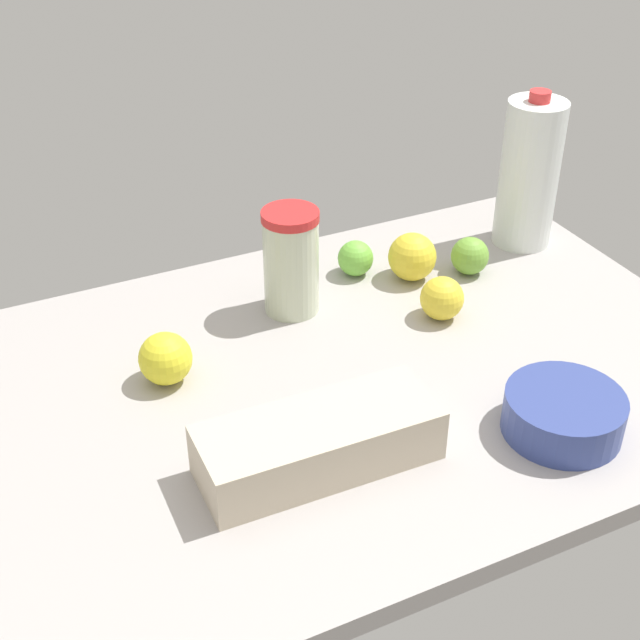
{
  "coord_description": "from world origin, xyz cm",
  "views": [
    {
      "loc": [
        -42.86,
        -89.6,
        78.81
      ],
      "look_at": [
        0.0,
        0.0,
        13.0
      ],
      "focal_mm": 50.0,
      "sensor_mm": 36.0,
      "label": 1
    }
  ],
  "objects_px": {
    "egg_carton": "(319,442)",
    "milk_jug": "(529,174)",
    "lemon_loose": "(412,257)",
    "lemon_far_back": "(165,359)",
    "lime_beside_bowl": "(470,256)",
    "tumbler_cup": "(291,261)",
    "lemon_by_jug": "(442,298)",
    "mixing_bowl": "(563,414)",
    "lime_near_front": "(356,258)"
  },
  "relations": [
    {
      "from": "lime_near_front",
      "to": "tumbler_cup",
      "type": "bearing_deg",
      "value": -159.3
    },
    {
      "from": "egg_carton",
      "to": "mixing_bowl",
      "type": "distance_m",
      "value": 0.32
    },
    {
      "from": "lemon_by_jug",
      "to": "tumbler_cup",
      "type": "bearing_deg",
      "value": 148.46
    },
    {
      "from": "milk_jug",
      "to": "egg_carton",
      "type": "bearing_deg",
      "value": -147.24
    },
    {
      "from": "egg_carton",
      "to": "mixing_bowl",
      "type": "xyz_separation_m",
      "value": [
        0.31,
        -0.08,
        -0.01
      ]
    },
    {
      "from": "milk_jug",
      "to": "lemon_by_jug",
      "type": "relative_size",
      "value": 4.04
    },
    {
      "from": "tumbler_cup",
      "to": "lime_near_front",
      "type": "xyz_separation_m",
      "value": [
        0.14,
        0.05,
        -0.06
      ]
    },
    {
      "from": "tumbler_cup",
      "to": "egg_carton",
      "type": "bearing_deg",
      "value": -108.79
    },
    {
      "from": "tumbler_cup",
      "to": "lemon_far_back",
      "type": "height_order",
      "value": "tumbler_cup"
    },
    {
      "from": "lime_near_front",
      "to": "egg_carton",
      "type": "bearing_deg",
      "value": -122.99
    },
    {
      "from": "lemon_loose",
      "to": "lime_near_front",
      "type": "relative_size",
      "value": 1.34
    },
    {
      "from": "lemon_far_back",
      "to": "lime_beside_bowl",
      "type": "height_order",
      "value": "lemon_far_back"
    },
    {
      "from": "egg_carton",
      "to": "milk_jug",
      "type": "bearing_deg",
      "value": 33.84
    },
    {
      "from": "milk_jug",
      "to": "lemon_by_jug",
      "type": "bearing_deg",
      "value": -149.96
    },
    {
      "from": "egg_carton",
      "to": "lemon_far_back",
      "type": "xyz_separation_m",
      "value": [
        -0.12,
        0.25,
        0.0
      ]
    },
    {
      "from": "tumbler_cup",
      "to": "lemon_by_jug",
      "type": "bearing_deg",
      "value": -31.54
    },
    {
      "from": "lemon_loose",
      "to": "tumbler_cup",
      "type": "bearing_deg",
      "value": -179.76
    },
    {
      "from": "lime_beside_bowl",
      "to": "lime_near_front",
      "type": "relative_size",
      "value": 1.06
    },
    {
      "from": "lemon_loose",
      "to": "lemon_far_back",
      "type": "bearing_deg",
      "value": -168.0
    },
    {
      "from": "milk_jug",
      "to": "lemon_far_back",
      "type": "bearing_deg",
      "value": -169.85
    },
    {
      "from": "egg_carton",
      "to": "lemon_loose",
      "type": "bearing_deg",
      "value": 46.81
    },
    {
      "from": "milk_jug",
      "to": "mixing_bowl",
      "type": "bearing_deg",
      "value": -120.46
    },
    {
      "from": "egg_carton",
      "to": "lemon_loose",
      "type": "relative_size",
      "value": 3.74
    },
    {
      "from": "mixing_bowl",
      "to": "milk_jug",
      "type": "xyz_separation_m",
      "value": [
        0.26,
        0.45,
        0.1
      ]
    },
    {
      "from": "egg_carton",
      "to": "lemon_by_jug",
      "type": "bearing_deg",
      "value": 35.99
    },
    {
      "from": "lemon_by_jug",
      "to": "lemon_loose",
      "type": "height_order",
      "value": "lemon_loose"
    },
    {
      "from": "milk_jug",
      "to": "lime_beside_bowl",
      "type": "relative_size",
      "value": 4.33
    },
    {
      "from": "tumbler_cup",
      "to": "lime_beside_bowl",
      "type": "distance_m",
      "value": 0.32
    },
    {
      "from": "mixing_bowl",
      "to": "lime_beside_bowl",
      "type": "relative_size",
      "value": 2.45
    },
    {
      "from": "mixing_bowl",
      "to": "lemon_by_jug",
      "type": "bearing_deg",
      "value": 89.48
    },
    {
      "from": "lemon_by_jug",
      "to": "lemon_far_back",
      "type": "relative_size",
      "value": 0.91
    },
    {
      "from": "egg_carton",
      "to": "lime_near_front",
      "type": "height_order",
      "value": "egg_carton"
    },
    {
      "from": "egg_carton",
      "to": "lime_beside_bowl",
      "type": "bearing_deg",
      "value": 37.41
    },
    {
      "from": "lemon_by_jug",
      "to": "lemon_far_back",
      "type": "bearing_deg",
      "value": 176.43
    },
    {
      "from": "mixing_bowl",
      "to": "milk_jug",
      "type": "distance_m",
      "value": 0.53
    },
    {
      "from": "milk_jug",
      "to": "lime_beside_bowl",
      "type": "distance_m",
      "value": 0.18
    },
    {
      "from": "tumbler_cup",
      "to": "egg_carton",
      "type": "xyz_separation_m",
      "value": [
        -0.12,
        -0.34,
        -0.05
      ]
    },
    {
      "from": "egg_carton",
      "to": "milk_jug",
      "type": "height_order",
      "value": "milk_jug"
    },
    {
      "from": "mixing_bowl",
      "to": "lemon_far_back",
      "type": "xyz_separation_m",
      "value": [
        -0.43,
        0.32,
        0.01
      ]
    },
    {
      "from": "mixing_bowl",
      "to": "lime_near_front",
      "type": "height_order",
      "value": "lime_near_front"
    },
    {
      "from": "lemon_by_jug",
      "to": "lemon_loose",
      "type": "relative_size",
      "value": 0.85
    },
    {
      "from": "lemon_by_jug",
      "to": "lemon_far_back",
      "type": "distance_m",
      "value": 0.43
    },
    {
      "from": "egg_carton",
      "to": "milk_jug",
      "type": "relative_size",
      "value": 1.09
    },
    {
      "from": "tumbler_cup",
      "to": "lemon_loose",
      "type": "bearing_deg",
      "value": 0.24
    },
    {
      "from": "lime_beside_bowl",
      "to": "lemon_loose",
      "type": "bearing_deg",
      "value": 164.78
    },
    {
      "from": "tumbler_cup",
      "to": "lemon_far_back",
      "type": "distance_m",
      "value": 0.26
    },
    {
      "from": "lemon_loose",
      "to": "milk_jug",
      "type": "bearing_deg",
      "value": 6.65
    },
    {
      "from": "tumbler_cup",
      "to": "egg_carton",
      "type": "distance_m",
      "value": 0.36
    },
    {
      "from": "lemon_by_jug",
      "to": "lime_beside_bowl",
      "type": "distance_m",
      "value": 0.15
    },
    {
      "from": "lemon_loose",
      "to": "lemon_by_jug",
      "type": "bearing_deg",
      "value": -98.81
    }
  ]
}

